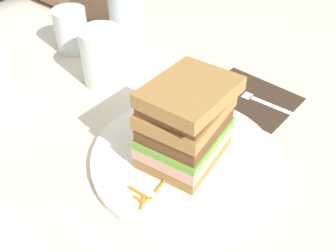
{
  "coord_description": "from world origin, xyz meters",
  "views": [
    {
      "loc": [
        -0.34,
        -0.23,
        0.42
      ],
      "look_at": [
        -0.02,
        0.02,
        0.05
      ],
      "focal_mm": 41.29,
      "sensor_mm": 36.0,
      "label": 1
    }
  ],
  "objects": [
    {
      "name": "carrot_shred_6",
      "position": [
        0.07,
        0.02,
        0.01
      ],
      "size": [
        0.02,
        0.03,
        0.0
      ],
      "primitive_type": "cylinder",
      "rotation": [
        0.0,
        1.57,
        0.9
      ],
      "color": "orange",
      "rests_on": "main_plate"
    },
    {
      "name": "main_plate",
      "position": [
        -0.02,
        -0.01,
        0.01
      ],
      "size": [
        0.27,
        0.27,
        0.01
      ],
      "primitive_type": "cylinder",
      "color": "white",
      "rests_on": "ground_plane"
    },
    {
      "name": "empty_tumbler_0",
      "position": [
        0.1,
        0.37,
        0.04
      ],
      "size": [
        0.07,
        0.07,
        0.09
      ],
      "primitive_type": "cylinder",
      "color": "silver",
      "rests_on": "ground_plane"
    },
    {
      "name": "juice_glass",
      "position": [
        0.06,
        0.24,
        0.05
      ],
      "size": [
        0.08,
        0.08,
        0.1
      ],
      "color": "white",
      "rests_on": "ground_plane"
    },
    {
      "name": "knife",
      "position": [
        -0.2,
        -0.02,
        0.0
      ],
      "size": [
        0.03,
        0.2,
        0.0
      ],
      "color": "silver",
      "rests_on": "ground_plane"
    },
    {
      "name": "carrot_shred_1",
      "position": [
        -0.11,
        0.0,
        0.01
      ],
      "size": [
        0.01,
        0.03,
        0.0
      ],
      "primitive_type": "cylinder",
      "rotation": [
        0.0,
        1.57,
        1.61
      ],
      "color": "orange",
      "rests_on": "main_plate"
    },
    {
      "name": "carrot_shred_3",
      "position": [
        -0.08,
        -0.02,
        0.01
      ],
      "size": [
        0.03,
        0.01,
        0.0
      ],
      "primitive_type": "cylinder",
      "rotation": [
        0.0,
        1.57,
        0.12
      ],
      "color": "orange",
      "rests_on": "main_plate"
    },
    {
      "name": "carrot_shred_8",
      "position": [
        0.07,
        0.01,
        0.01
      ],
      "size": [
        0.02,
        0.01,
        0.0
      ],
      "primitive_type": "cylinder",
      "rotation": [
        0.0,
        1.57,
        3.52
      ],
      "color": "orange",
      "rests_on": "main_plate"
    },
    {
      "name": "carrot_shred_11",
      "position": [
        0.07,
        -0.01,
        0.01
      ],
      "size": [
        0.02,
        0.01,
        0.0
      ],
      "primitive_type": "cylinder",
      "rotation": [
        0.0,
        1.57,
        5.98
      ],
      "color": "orange",
      "rests_on": "main_plate"
    },
    {
      "name": "carrot_shred_10",
      "position": [
        0.08,
        -0.01,
        0.01
      ],
      "size": [
        0.0,
        0.02,
        0.0
      ],
      "primitive_type": "cylinder",
      "rotation": [
        0.0,
        1.57,
        4.72
      ],
      "color": "orange",
      "rests_on": "main_plate"
    },
    {
      "name": "carrot_shred_7",
      "position": [
        0.07,
        0.01,
        0.01
      ],
      "size": [
        0.02,
        0.02,
        0.0
      ],
      "primitive_type": "cylinder",
      "rotation": [
        0.0,
        1.57,
        0.75
      ],
      "color": "orange",
      "rests_on": "main_plate"
    },
    {
      "name": "carrot_shred_0",
      "position": [
        -0.12,
        -0.02,
        0.01
      ],
      "size": [
        0.02,
        0.01,
        0.0
      ],
      "primitive_type": "cylinder",
      "rotation": [
        0.0,
        1.57,
        0.53
      ],
      "color": "orange",
      "rests_on": "main_plate"
    },
    {
      "name": "carrot_shred_5",
      "position": [
        0.06,
        0.02,
        0.01
      ],
      "size": [
        0.02,
        0.01,
        0.0
      ],
      "primitive_type": "cylinder",
      "rotation": [
        0.0,
        1.57,
        2.81
      ],
      "color": "orange",
      "rests_on": "main_plate"
    },
    {
      "name": "sandwich",
      "position": [
        -0.02,
        -0.01,
        0.08
      ],
      "size": [
        0.13,
        0.11,
        0.13
      ],
      "color": "#A87A42",
      "rests_on": "main_plate"
    },
    {
      "name": "ground_plane",
      "position": [
        0.0,
        0.0,
        0.0
      ],
      "size": [
        3.0,
        3.0,
        0.0
      ],
      "primitive_type": "plane",
      "color": "beige"
    },
    {
      "name": "carrot_shred_4",
      "position": [
        -0.12,
        -0.01,
        0.01
      ],
      "size": [
        0.01,
        0.02,
        0.0
      ],
      "primitive_type": "cylinder",
      "rotation": [
        0.0,
        1.57,
        4.88
      ],
      "color": "orange",
      "rests_on": "main_plate"
    },
    {
      "name": "carrot_shred_9",
      "position": [
        0.05,
        -0.01,
        0.01
      ],
      "size": [
        0.01,
        0.03,
        0.0
      ],
      "primitive_type": "cylinder",
      "rotation": [
        0.0,
        1.57,
        1.33
      ],
      "color": "orange",
      "rests_on": "main_plate"
    },
    {
      "name": "carrot_shred_2",
      "position": [
        -0.12,
        -0.02,
        0.01
      ],
      "size": [
        0.02,
        0.01,
        0.0
      ],
      "primitive_type": "cylinder",
      "rotation": [
        0.0,
        1.57,
        5.74
      ],
      "color": "orange",
      "rests_on": "main_plate"
    },
    {
      "name": "fork",
      "position": [
        0.18,
        -0.03,
        0.0
      ],
      "size": [
        0.02,
        0.17,
        0.0
      ],
      "color": "silver",
      "rests_on": "napkin_dark"
    },
    {
      "name": "napkin_dark",
      "position": [
        0.18,
        -0.01,
        0.0
      ],
      "size": [
        0.13,
        0.16,
        0.0
      ],
      "primitive_type": "cube",
      "rotation": [
        0.0,
        0.0,
        -0.05
      ],
      "color": "#38281E",
      "rests_on": "ground_plane"
    }
  ]
}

